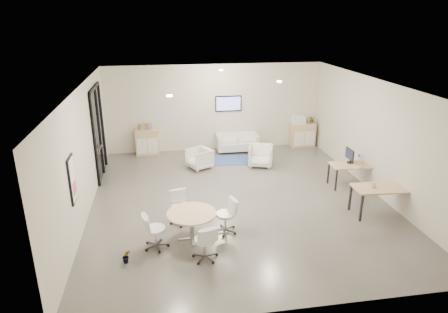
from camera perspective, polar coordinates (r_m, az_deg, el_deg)
name	(u,v)px	position (r m, az deg, el deg)	size (l,w,h in m)	color
room_shell	(239,145)	(10.66, 2.12, 1.65)	(9.60, 10.60, 4.80)	#514F4A
glass_door	(98,130)	(13.04, -17.51, 3.68)	(0.09, 1.90, 2.85)	black
artwork	(72,180)	(9.19, -20.84, -3.11)	(0.05, 0.54, 1.04)	black
wall_tv	(228,104)	(14.95, 0.63, 7.57)	(0.98, 0.06, 0.58)	black
ceiling_spots	(226,81)	(11.05, 0.32, 10.75)	(3.14, 4.14, 0.03)	#FFEAC6
sideboard_left	(147,142)	(14.87, -10.89, 2.05)	(0.84, 0.44, 0.95)	tan
sideboard_right	(303,135)	(15.82, 11.16, 3.06)	(0.92, 0.45, 0.92)	tan
books	(145,127)	(14.71, -11.20, 4.22)	(0.49, 0.14, 0.22)	red
printer	(298,119)	(15.59, 10.54, 5.23)	(0.50, 0.42, 0.34)	white
loveseat	(237,143)	(15.04, 1.86, 1.96)	(1.54, 0.77, 0.58)	beige
blue_rug	(235,160)	(14.16, 1.60, -0.50)	(1.57, 1.05, 0.01)	#33529B
armchair_left	(199,158)	(13.36, -3.56, -0.15)	(0.71, 0.67, 0.73)	beige
armchair_right	(261,155)	(13.58, 5.27, 0.27)	(0.77, 0.73, 0.80)	beige
desk_rear	(352,167)	(12.48, 17.85, -1.39)	(1.35, 0.74, 0.68)	tan
desk_front	(381,190)	(10.98, 21.52, -4.48)	(1.46, 0.80, 0.74)	tan
monitor	(350,155)	(12.48, 17.53, 0.15)	(0.20, 0.50, 0.44)	black
round_table	(191,216)	(9.15, -4.67, -8.48)	(1.12, 1.12, 0.68)	tan
meeting_chairs	(192,223)	(9.24, -4.63, -9.50)	(2.34, 2.34, 0.82)	white
plant_cabinet	(312,120)	(15.80, 12.45, 5.11)	(0.26, 0.29, 0.22)	#3F7F3F
plant_floor	(127,260)	(8.84, -13.74, -14.14)	(0.17, 0.31, 0.14)	#3F7F3F
cup	(374,185)	(10.85, 20.60, -3.87)	(0.12, 0.09, 0.12)	white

